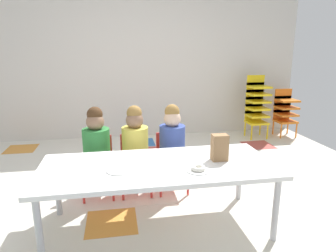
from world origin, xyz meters
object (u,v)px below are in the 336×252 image
object	(u,v)px
kid_chair_yellow_stack	(257,103)
paper_bag_brown	(220,147)
seated_child_near_camera	(97,144)
seated_child_far_right	(172,140)
paper_plate_center_table	(119,171)
donut_powdered_on_plate	(198,168)
kid_chair_orange_stack	(285,110)
seated_child_middle_seat	(135,142)
craft_table	(158,169)
paper_plate_near_edge	(198,170)

from	to	relation	value
kid_chair_yellow_stack	paper_bag_brown	world-z (taller)	kid_chair_yellow_stack
seated_child_near_camera	seated_child_far_right	xyz separation A→B (m)	(0.75, 0.00, 0.00)
paper_plate_center_table	donut_powdered_on_plate	distance (m)	0.60
kid_chair_yellow_stack	kid_chair_orange_stack	world-z (taller)	kid_chair_yellow_stack
seated_child_near_camera	seated_child_far_right	bearing A→B (deg)	0.00
seated_child_far_right	kid_chair_yellow_stack	xyz separation A→B (m)	(1.77, 1.74, 0.02)
paper_bag_brown	donut_powdered_on_plate	distance (m)	0.32
seated_child_middle_seat	donut_powdered_on_plate	world-z (taller)	seated_child_middle_seat
craft_table	seated_child_near_camera	size ratio (longest dim) A/B	2.04
seated_child_far_right	kid_chair_orange_stack	distance (m)	2.89
kid_chair_orange_stack	paper_plate_center_table	distance (m)	3.76
kid_chair_orange_stack	paper_bag_brown	world-z (taller)	kid_chair_orange_stack
seated_child_near_camera	paper_bag_brown	distance (m)	1.21
paper_plate_center_table	paper_bag_brown	bearing A→B (deg)	6.47
kid_chair_yellow_stack	paper_plate_center_table	bearing A→B (deg)	-133.43
seated_child_near_camera	seated_child_middle_seat	distance (m)	0.37
seated_child_middle_seat	kid_chair_orange_stack	distance (m)	3.19
paper_bag_brown	paper_plate_center_table	distance (m)	0.84
paper_bag_brown	paper_plate_near_edge	world-z (taller)	paper_bag_brown
kid_chair_yellow_stack	seated_child_near_camera	bearing A→B (deg)	-145.43
seated_child_far_right	kid_chair_orange_stack	size ratio (longest dim) A/B	1.15
kid_chair_yellow_stack	paper_plate_near_edge	size ratio (longest dim) A/B	5.78
seated_child_far_right	paper_bag_brown	bearing A→B (deg)	-65.79
craft_table	seated_child_near_camera	distance (m)	0.82
seated_child_near_camera	seated_child_middle_seat	bearing A→B (deg)	0.00
craft_table	kid_chair_yellow_stack	world-z (taller)	kid_chair_yellow_stack
paper_plate_near_edge	donut_powdered_on_plate	world-z (taller)	donut_powdered_on_plate
craft_table	kid_chair_yellow_stack	bearing A→B (deg)	49.72
donut_powdered_on_plate	paper_bag_brown	bearing A→B (deg)	39.56
seated_child_middle_seat	paper_plate_center_table	world-z (taller)	seated_child_middle_seat
kid_chair_yellow_stack	kid_chair_orange_stack	xyz separation A→B (m)	(0.53, -0.00, -0.12)
paper_plate_near_edge	donut_powdered_on_plate	distance (m)	0.02
seated_child_near_camera	paper_plate_center_table	bearing A→B (deg)	-74.43
seated_child_near_camera	paper_plate_center_table	distance (m)	0.74
seated_child_near_camera	paper_plate_near_edge	bearing A→B (deg)	-45.77
seated_child_near_camera	kid_chair_yellow_stack	xyz separation A→B (m)	(2.52, 1.74, 0.02)
seated_child_middle_seat	seated_child_far_right	world-z (taller)	same
craft_table	seated_child_middle_seat	bearing A→B (deg)	102.53
donut_powdered_on_plate	seated_child_far_right	bearing A→B (deg)	93.19
craft_table	paper_plate_near_edge	distance (m)	0.34
seated_child_far_right	kid_chair_orange_stack	world-z (taller)	seated_child_far_right
seated_child_near_camera	kid_chair_orange_stack	distance (m)	3.51
seated_child_middle_seat	donut_powdered_on_plate	size ratio (longest dim) A/B	8.34
seated_child_near_camera	seated_child_far_right	size ratio (longest dim) A/B	1.00
kid_chair_orange_stack	kid_chair_yellow_stack	bearing A→B (deg)	179.95
kid_chair_orange_stack	paper_plate_near_edge	size ratio (longest dim) A/B	4.44
paper_plate_center_table	seated_child_far_right	bearing A→B (deg)	52.53
seated_child_far_right	paper_bag_brown	size ratio (longest dim) A/B	4.17
craft_table	paper_bag_brown	xyz separation A→B (m)	(0.51, 0.01, 0.15)
craft_table	seated_child_near_camera	bearing A→B (deg)	129.18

